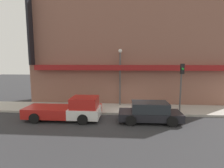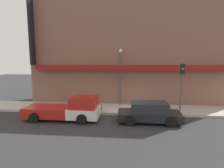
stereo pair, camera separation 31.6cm
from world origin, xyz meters
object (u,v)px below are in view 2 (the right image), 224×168
object	(u,v)px
fire_hydrant	(101,107)
street_lamp	(120,70)
parked_car	(149,112)
pickup_truck	(68,109)
traffic_light	(182,80)

from	to	relation	value
fire_hydrant	street_lamp	size ratio (longest dim) A/B	0.13
fire_hydrant	parked_car	bearing A→B (deg)	-24.61
pickup_truck	street_lamp	world-z (taller)	street_lamp
parked_car	street_lamp	bearing A→B (deg)	117.98
street_lamp	traffic_light	world-z (taller)	street_lamp
street_lamp	traffic_light	distance (m)	5.50
pickup_truck	street_lamp	xyz separation A→B (m)	(3.74, 4.11, 2.73)
pickup_truck	street_lamp	size ratio (longest dim) A/B	1.05
pickup_truck	fire_hydrant	xyz separation A→B (m)	(2.20, 1.74, -0.25)
fire_hydrant	traffic_light	world-z (taller)	traffic_light
fire_hydrant	traffic_light	distance (m)	6.88
street_lamp	traffic_light	size ratio (longest dim) A/B	1.33
pickup_truck	parked_car	distance (m)	6.00
pickup_truck	traffic_light	world-z (taller)	traffic_light
traffic_light	pickup_truck	bearing A→B (deg)	-168.74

